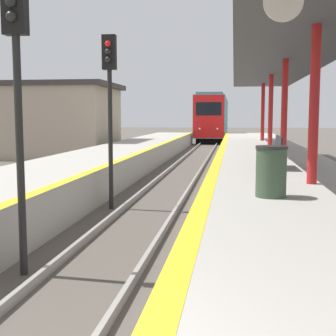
# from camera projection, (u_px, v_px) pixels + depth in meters

# --- Properties ---
(train) EXTENTS (2.78, 19.26, 4.60)m
(train) POSITION_uv_depth(u_px,v_px,m) (213.00, 118.00, 49.80)
(train) COLOR black
(train) RESTS_ON ground
(signal_near) EXTENTS (0.36, 0.31, 4.63)m
(signal_near) POSITION_uv_depth(u_px,v_px,m) (17.00, 69.00, 7.08)
(signal_near) COLOR black
(signal_near) RESTS_ON ground
(signal_mid) EXTENTS (0.36, 0.31, 4.63)m
(signal_mid) POSITION_uv_depth(u_px,v_px,m) (110.00, 89.00, 12.36)
(signal_mid) COLOR black
(signal_mid) RESTS_ON ground
(station_canopy) EXTENTS (3.55, 30.57, 3.64)m
(station_canopy) POSITION_uv_depth(u_px,v_px,m) (286.00, 58.00, 15.97)
(station_canopy) COLOR red
(station_canopy) RESTS_ON platform_right
(trash_bin) EXTENTS (0.59, 0.59, 0.95)m
(trash_bin) POSITION_uv_depth(u_px,v_px,m) (271.00, 171.00, 8.62)
(trash_bin) COLOR #384C38
(trash_bin) RESTS_ON platform_right
(bench) EXTENTS (0.44, 1.66, 0.92)m
(bench) POSITION_uv_depth(u_px,v_px,m) (274.00, 151.00, 13.41)
(bench) COLOR #28282D
(bench) RESTS_ON platform_right
(station_building) EXTENTS (13.69, 6.16, 4.48)m
(station_building) POSITION_uv_depth(u_px,v_px,m) (8.00, 120.00, 29.13)
(station_building) COLOR tan
(station_building) RESTS_ON ground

